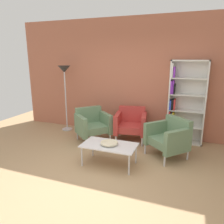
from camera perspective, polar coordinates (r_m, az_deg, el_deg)
name	(u,v)px	position (r m, az deg, el deg)	size (l,w,h in m)	color
ground_plane	(92,179)	(3.78, -5.18, -17.11)	(8.32, 8.32, 0.00)	tan
brick_back_panel	(134,78)	(5.56, 5.69, 8.91)	(6.40, 0.12, 2.90)	#B2664C
bookshelf_tall	(184,103)	(5.25, 18.22, 2.19)	(0.80, 0.30, 1.90)	silver
coffee_table_low	(109,146)	(4.05, -0.72, -8.94)	(1.00, 0.56, 0.40)	silver
decorative_bowl	(109,143)	(4.02, -0.73, -8.07)	(0.32, 0.32, 0.05)	beige
armchair_corner_red	(131,123)	(5.24, 4.96, -2.96)	(0.81, 0.76, 0.78)	#B73833
armchair_by_bookshelf	(169,137)	(4.51, 14.75, -6.30)	(0.95, 0.95, 0.78)	slate
armchair_near_window	(92,124)	(5.21, -5.21, -3.09)	(0.95, 0.95, 0.78)	slate
floor_lamp_torchiere	(65,77)	(5.90, -12.31, 8.95)	(0.32, 0.32, 1.74)	silver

